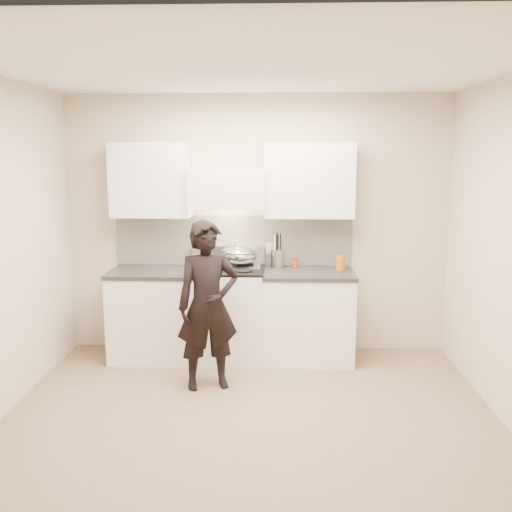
# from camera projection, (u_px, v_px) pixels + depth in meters

# --- Properties ---
(ground_plane) EXTENTS (4.00, 4.00, 0.00)m
(ground_plane) POSITION_uv_depth(u_px,v_px,m) (250.00, 420.00, 4.54)
(ground_plane) COLOR #826750
(room_shell) EXTENTS (4.04, 3.54, 2.70)m
(room_shell) POSITION_uv_depth(u_px,v_px,m) (244.00, 215.00, 4.62)
(room_shell) COLOR beige
(room_shell) RESTS_ON ground
(stove) EXTENTS (0.76, 0.65, 0.96)m
(stove) POSITION_uv_depth(u_px,v_px,m) (227.00, 313.00, 5.86)
(stove) COLOR silver
(stove) RESTS_ON ground
(counter_right) EXTENTS (0.92, 0.67, 0.92)m
(counter_right) POSITION_uv_depth(u_px,v_px,m) (308.00, 315.00, 5.84)
(counter_right) COLOR white
(counter_right) RESTS_ON ground
(counter_left) EXTENTS (0.82, 0.67, 0.92)m
(counter_left) POSITION_uv_depth(u_px,v_px,m) (152.00, 313.00, 5.89)
(counter_left) COLOR white
(counter_left) RESTS_ON ground
(wok) EXTENTS (0.38, 0.47, 0.30)m
(wok) POSITION_uv_depth(u_px,v_px,m) (240.00, 255.00, 5.87)
(wok) COLOR silver
(wok) RESTS_ON stove
(stock_pot) EXTENTS (0.31, 0.23, 0.15)m
(stock_pot) POSITION_uv_depth(u_px,v_px,m) (205.00, 262.00, 5.63)
(stock_pot) COLOR silver
(stock_pot) RESTS_ON stove
(utensil_crock) EXTENTS (0.13, 0.13, 0.36)m
(utensil_crock) POSITION_uv_depth(u_px,v_px,m) (277.00, 257.00, 5.92)
(utensil_crock) COLOR #99989E
(utensil_crock) RESTS_ON counter_right
(spice_jar) EXTENTS (0.04, 0.04, 0.09)m
(spice_jar) POSITION_uv_depth(u_px,v_px,m) (295.00, 263.00, 5.97)
(spice_jar) COLOR #E44F0E
(spice_jar) RESTS_ON counter_right
(oil_glass) EXTENTS (0.09, 0.09, 0.15)m
(oil_glass) POSITION_uv_depth(u_px,v_px,m) (340.00, 263.00, 5.80)
(oil_glass) COLOR #A8571D
(oil_glass) RESTS_ON counter_right
(person) EXTENTS (0.64, 0.51, 1.52)m
(person) POSITION_uv_depth(u_px,v_px,m) (208.00, 306.00, 5.07)
(person) COLOR black
(person) RESTS_ON ground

